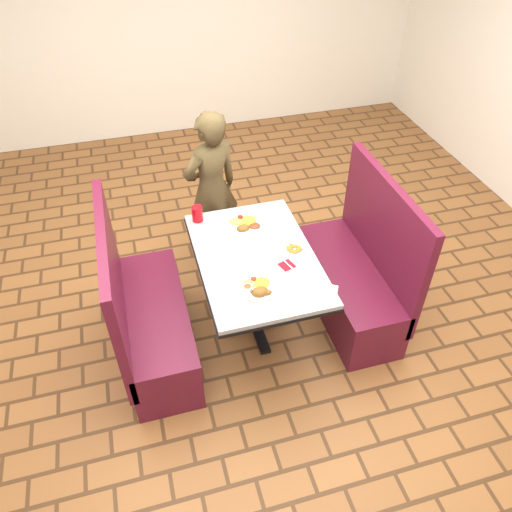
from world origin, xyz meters
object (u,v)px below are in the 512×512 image
(near_dinner_plate, at_px, (259,286))
(booth_bench_left, at_px, (149,320))
(dining_table, at_px, (256,266))
(red_tumbler, at_px, (197,214))
(diner_person, at_px, (212,190))
(booth_bench_right, at_px, (354,278))
(plantain_plate, at_px, (294,249))
(far_dinner_plate, at_px, (245,223))

(near_dinner_plate, bearing_deg, booth_bench_left, 156.30)
(dining_table, relative_size, near_dinner_plate, 4.74)
(red_tumbler, bearing_deg, booth_bench_left, -133.42)
(diner_person, bearing_deg, red_tumbler, 45.78)
(booth_bench_right, xyz_separation_m, plantain_plate, (-0.53, -0.02, 0.43))
(plantain_plate, bearing_deg, booth_bench_left, 179.06)
(dining_table, height_order, far_dinner_plate, far_dinner_plate)
(diner_person, relative_size, red_tumbler, 11.40)
(far_dinner_plate, distance_m, red_tumbler, 0.37)
(diner_person, distance_m, plantain_plate, 1.06)
(near_dinner_plate, distance_m, red_tumbler, 0.87)
(diner_person, height_order, near_dinner_plate, diner_person)
(booth_bench_left, distance_m, red_tumbler, 0.86)
(booth_bench_left, xyz_separation_m, booth_bench_right, (1.60, 0.00, 0.00))
(booth_bench_right, height_order, far_dinner_plate, booth_bench_right)
(dining_table, height_order, near_dinner_plate, near_dinner_plate)
(booth_bench_left, distance_m, near_dinner_plate, 0.91)
(diner_person, distance_m, near_dinner_plate, 1.30)
(dining_table, relative_size, plantain_plate, 7.28)
(booth_bench_left, xyz_separation_m, diner_person, (0.69, 0.97, 0.37))
(diner_person, xyz_separation_m, far_dinner_plate, (0.13, -0.62, 0.08))
(diner_person, bearing_deg, far_dinner_plate, 80.98)
(booth_bench_right, xyz_separation_m, far_dinner_plate, (-0.78, 0.35, 0.45))
(booth_bench_right, distance_m, near_dinner_plate, 1.03)
(booth_bench_left, bearing_deg, far_dinner_plate, 23.32)
(booth_bench_left, distance_m, far_dinner_plate, 0.99)
(booth_bench_right, relative_size, near_dinner_plate, 4.69)
(booth_bench_left, xyz_separation_m, plantain_plate, (1.07, -0.02, 0.43))
(plantain_plate, relative_size, red_tumbler, 1.36)
(dining_table, distance_m, near_dinner_plate, 0.35)
(booth_bench_right, relative_size, far_dinner_plate, 4.13)
(plantain_plate, bearing_deg, dining_table, 176.31)
(booth_bench_left, bearing_deg, booth_bench_right, 0.00)
(dining_table, distance_m, diner_person, 0.98)
(dining_table, relative_size, far_dinner_plate, 4.17)
(dining_table, height_order, booth_bench_right, booth_bench_right)
(booth_bench_left, height_order, far_dinner_plate, booth_bench_left)
(booth_bench_right, bearing_deg, near_dinner_plate, -159.93)
(red_tumbler, bearing_deg, booth_bench_right, -24.92)
(dining_table, xyz_separation_m, near_dinner_plate, (-0.07, -0.32, 0.12))
(diner_person, bearing_deg, near_dinner_plate, 71.03)
(dining_table, bearing_deg, plantain_plate, -3.69)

